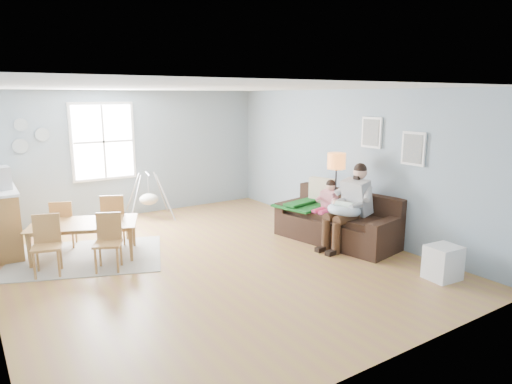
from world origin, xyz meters
TOP-DOWN VIEW (x-y plane):
  - room at (0.00, 0.00)m, footprint 8.40×9.40m
  - window at (-0.60, 3.46)m, footprint 1.32×0.08m
  - pictures at (2.97, -1.05)m, footprint 0.05×1.34m
  - wall_plates at (-2.00, 3.47)m, footprint 0.67×0.02m
  - sofa at (2.44, -0.41)m, footprint 1.33×2.33m
  - green_throw at (2.22, 0.29)m, footprint 1.16×1.04m
  - beige_pillow at (2.56, 0.19)m, footprint 0.30×0.53m
  - father at (2.36, -0.75)m, footprint 1.05×0.51m
  - nursing_pillow at (2.20, -0.78)m, footprint 0.63×0.62m
  - infant at (2.19, -0.74)m, footprint 0.23×0.39m
  - toddler at (2.32, -0.22)m, footprint 0.58×0.37m
  - floor_lamp at (2.46, -0.28)m, footprint 0.32×0.32m
  - storage_cube at (2.45, -2.53)m, footprint 0.47×0.43m
  - rug at (-1.60, 1.22)m, footprint 2.86×2.53m
  - dining_table at (-1.60, 1.22)m, footprint 1.88×1.47m
  - chair_sw at (-2.22, 0.83)m, footprint 0.49×0.49m
  - chair_se at (-1.41, 0.51)m, footprint 0.52×0.52m
  - chair_nw at (-1.78, 1.92)m, footprint 0.49×0.49m
  - chair_ne at (-1.00, 1.61)m, footprint 0.55×0.55m
  - baby_swing at (0.15, 2.98)m, footprint 1.14×1.15m

SIDE VIEW (x-z plane):
  - rug at x=-1.60m, z-range 0.00..0.01m
  - storage_cube at x=2.45m, z-range 0.00..0.49m
  - dining_table at x=-1.60m, z-range 0.00..0.58m
  - sofa at x=2.44m, z-range -0.13..0.76m
  - baby_swing at x=0.15m, z-range -0.05..0.92m
  - chair_nw at x=-1.78m, z-range 0.05..0.89m
  - chair_se at x=-1.41m, z-range 0.05..0.91m
  - chair_sw at x=-2.22m, z-range 0.06..0.94m
  - chair_ne at x=-1.00m, z-range 0.06..0.97m
  - green_throw at x=2.22m, z-range 0.54..0.58m
  - nursing_pillow at x=2.20m, z-range 0.57..0.80m
  - toddler at x=2.32m, z-range 0.31..1.18m
  - infant at x=2.19m, z-range 0.70..0.84m
  - father at x=2.36m, z-range 0.05..1.50m
  - beige_pillow at x=2.56m, z-range 0.54..1.06m
  - floor_lamp at x=2.46m, z-range 0.52..2.11m
  - window at x=-0.60m, z-range 0.84..2.46m
  - wall_plates at x=-2.00m, z-range 1.50..2.16m
  - pictures at x=2.97m, z-range 1.48..2.22m
  - room at x=0.00m, z-range 0.47..4.37m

